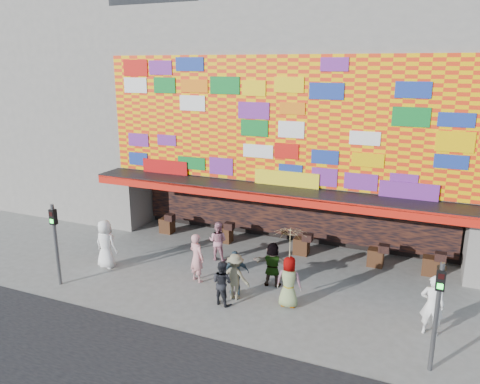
{
  "coord_description": "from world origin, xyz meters",
  "views": [
    {
      "loc": [
        5.81,
        -13.06,
        7.66
      ],
      "look_at": [
        -0.66,
        2.0,
        3.16
      ],
      "focal_mm": 35.0,
      "sensor_mm": 36.0,
      "label": 1
    }
  ],
  "objects_px": {
    "ped_a": "(106,244)",
    "ped_c": "(222,283)",
    "ped_d": "(235,277)",
    "ped_g": "(289,282)",
    "ped_h": "(432,305)",
    "parasol": "(290,243)",
    "ped_i": "(218,241)",
    "ped_b": "(197,258)",
    "signal_right": "(438,305)",
    "signal_left": "(55,236)",
    "ped_e": "(235,273)",
    "ped_f": "(273,264)"
  },
  "relations": [
    {
      "from": "ped_d",
      "to": "ped_a",
      "type": "bearing_deg",
      "value": 2.92
    },
    {
      "from": "ped_a",
      "to": "parasol",
      "type": "distance_m",
      "value": 7.52
    },
    {
      "from": "ped_b",
      "to": "ped_d",
      "type": "distance_m",
      "value": 1.93
    },
    {
      "from": "ped_c",
      "to": "ped_g",
      "type": "height_order",
      "value": "ped_g"
    },
    {
      "from": "ped_a",
      "to": "ped_g",
      "type": "distance_m",
      "value": 7.42
    },
    {
      "from": "ped_g",
      "to": "parasol",
      "type": "distance_m",
      "value": 1.33
    },
    {
      "from": "ped_f",
      "to": "ped_b",
      "type": "bearing_deg",
      "value": 7.17
    },
    {
      "from": "ped_d",
      "to": "ped_e",
      "type": "distance_m",
      "value": 0.27
    },
    {
      "from": "ped_c",
      "to": "ped_d",
      "type": "xyz_separation_m",
      "value": [
        0.25,
        0.51,
        0.04
      ]
    },
    {
      "from": "ped_g",
      "to": "parasol",
      "type": "bearing_deg",
      "value": 180.0
    },
    {
      "from": "ped_b",
      "to": "parasol",
      "type": "distance_m",
      "value": 3.86
    },
    {
      "from": "ped_b",
      "to": "ped_c",
      "type": "height_order",
      "value": "ped_b"
    },
    {
      "from": "ped_i",
      "to": "parasol",
      "type": "bearing_deg",
      "value": 144.85
    },
    {
      "from": "ped_a",
      "to": "ped_c",
      "type": "xyz_separation_m",
      "value": [
        5.36,
        -0.84,
        -0.2
      ]
    },
    {
      "from": "ped_g",
      "to": "parasol",
      "type": "xyz_separation_m",
      "value": [
        0.0,
        0.0,
        1.33
      ]
    },
    {
      "from": "signal_left",
      "to": "ped_i",
      "type": "xyz_separation_m",
      "value": [
        4.26,
        4.23,
        -1.06
      ]
    },
    {
      "from": "ped_f",
      "to": "parasol",
      "type": "bearing_deg",
      "value": 121.07
    },
    {
      "from": "ped_c",
      "to": "parasol",
      "type": "height_order",
      "value": "parasol"
    },
    {
      "from": "signal_right",
      "to": "ped_b",
      "type": "xyz_separation_m",
      "value": [
        -8.0,
        2.19,
        -0.95
      ]
    },
    {
      "from": "ped_d",
      "to": "ped_g",
      "type": "distance_m",
      "value": 1.82
    },
    {
      "from": "ped_b",
      "to": "ped_e",
      "type": "bearing_deg",
      "value": -171.58
    },
    {
      "from": "ped_a",
      "to": "ped_b",
      "type": "height_order",
      "value": "ped_a"
    },
    {
      "from": "ped_d",
      "to": "ped_i",
      "type": "distance_m",
      "value": 3.33
    },
    {
      "from": "ped_a",
      "to": "ped_f",
      "type": "height_order",
      "value": "ped_a"
    },
    {
      "from": "ped_e",
      "to": "ped_f",
      "type": "bearing_deg",
      "value": -162.66
    },
    {
      "from": "ped_f",
      "to": "ped_g",
      "type": "height_order",
      "value": "ped_g"
    },
    {
      "from": "signal_right",
      "to": "ped_g",
      "type": "xyz_separation_m",
      "value": [
        -4.38,
        1.73,
        -1.0
      ]
    },
    {
      "from": "signal_left",
      "to": "signal_right",
      "type": "bearing_deg",
      "value": 0.0
    },
    {
      "from": "ped_b",
      "to": "ped_g",
      "type": "distance_m",
      "value": 3.64
    },
    {
      "from": "ped_i",
      "to": "ped_h",
      "type": "bearing_deg",
      "value": 161.73
    },
    {
      "from": "signal_right",
      "to": "ped_d",
      "type": "bearing_deg",
      "value": 166.09
    },
    {
      "from": "ped_b",
      "to": "ped_g",
      "type": "relative_size",
      "value": 1.06
    },
    {
      "from": "ped_h",
      "to": "parasol",
      "type": "relative_size",
      "value": 0.96
    },
    {
      "from": "ped_c",
      "to": "ped_i",
      "type": "distance_m",
      "value": 3.63
    },
    {
      "from": "signal_left",
      "to": "ped_c",
      "type": "relative_size",
      "value": 1.99
    },
    {
      "from": "ped_b",
      "to": "ped_h",
      "type": "xyz_separation_m",
      "value": [
        7.92,
        -0.38,
        0.02
      ]
    },
    {
      "from": "ped_f",
      "to": "ped_g",
      "type": "xyz_separation_m",
      "value": [
        0.98,
        -1.19,
        0.05
      ]
    },
    {
      "from": "ped_g",
      "to": "ped_i",
      "type": "bearing_deg",
      "value": -37.78
    },
    {
      "from": "parasol",
      "to": "ped_g",
      "type": "bearing_deg",
      "value": 0.0
    },
    {
      "from": "ped_c",
      "to": "ped_h",
      "type": "height_order",
      "value": "ped_h"
    },
    {
      "from": "ped_b",
      "to": "ped_c",
      "type": "relative_size",
      "value": 1.21
    },
    {
      "from": "ped_e",
      "to": "ped_i",
      "type": "height_order",
      "value": "ped_i"
    },
    {
      "from": "signal_right",
      "to": "ped_c",
      "type": "distance_m",
      "value": 6.61
    },
    {
      "from": "ped_d",
      "to": "ped_h",
      "type": "height_order",
      "value": "ped_h"
    },
    {
      "from": "signal_right",
      "to": "ped_g",
      "type": "bearing_deg",
      "value": 158.43
    },
    {
      "from": "signal_left",
      "to": "ped_a",
      "type": "relative_size",
      "value": 1.57
    },
    {
      "from": "ped_h",
      "to": "ped_b",
      "type": "bearing_deg",
      "value": -0.51
    },
    {
      "from": "ped_c",
      "to": "ped_h",
      "type": "distance_m",
      "value": 6.41
    },
    {
      "from": "ped_e",
      "to": "ped_i",
      "type": "bearing_deg",
      "value": -86.14
    },
    {
      "from": "ped_c",
      "to": "ped_g",
      "type": "bearing_deg",
      "value": -146.74
    }
  ]
}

